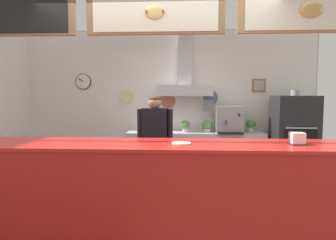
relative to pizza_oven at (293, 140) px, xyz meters
name	(u,v)px	position (x,y,z in m)	size (l,w,h in m)	color
ground_plane	(159,226)	(-2.20, -1.81, -0.77)	(6.71, 6.71, 0.00)	#514C47
back_wall_assembly	(170,99)	(-2.18, 0.46, 0.70)	(5.59, 2.85, 2.80)	#9E9E99
service_counter	(154,197)	(-2.20, -2.35, -0.23)	(4.48, 0.72, 1.09)	red
back_prep_counter	(195,156)	(-1.69, 0.22, -0.34)	(2.49, 0.52, 0.88)	silver
pizza_oven	(293,140)	(0.00, 0.00, 0.00)	(0.69, 0.67, 1.64)	#232326
shop_worker	(155,144)	(-2.32, -0.97, 0.07)	(0.52, 0.24, 1.55)	#232328
espresso_machine	(229,119)	(-1.09, 0.19, 0.34)	(0.48, 0.53, 0.48)	#A3A5AD
potted_sage	(147,125)	(-2.58, 0.20, 0.23)	(0.19, 0.19, 0.23)	beige
potted_basil	(207,125)	(-1.47, 0.21, 0.23)	(0.20, 0.20, 0.22)	beige
potted_thyme	(185,126)	(-1.88, 0.19, 0.23)	(0.18, 0.18, 0.21)	beige
potted_oregano	(251,125)	(-0.69, 0.22, 0.24)	(0.17, 0.17, 0.23)	beige
napkin_holder	(297,139)	(-0.81, -2.35, 0.37)	(0.15, 0.14, 0.13)	#262628
condiment_plate	(181,143)	(-1.92, -2.38, 0.32)	(0.19, 0.19, 0.01)	white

